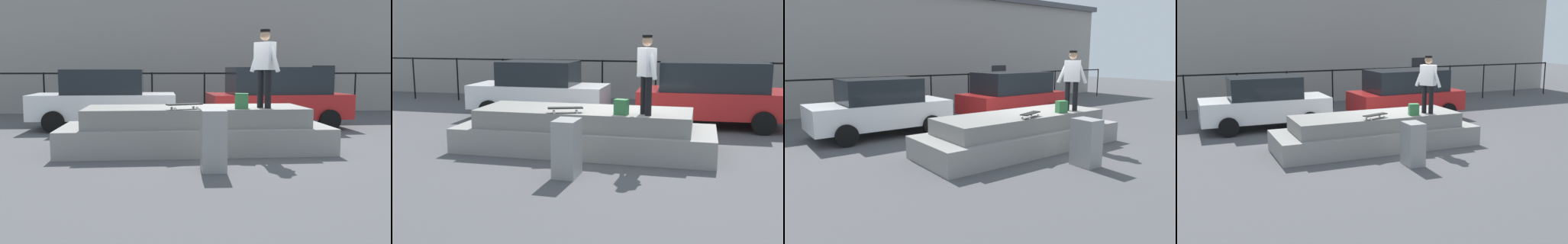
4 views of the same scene
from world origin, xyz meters
TOP-DOWN VIEW (x-y plane):
  - ground_plane at (0.00, 0.00)m, footprint 60.00×60.00m
  - concrete_ledge at (-0.96, -0.27)m, footprint 5.94×2.02m
  - skateboarder at (0.50, -0.71)m, footprint 0.54×0.75m
  - skateboard at (-1.24, -0.87)m, footprint 0.79×0.44m
  - backpack at (-0.01, -0.82)m, footprint 0.32×0.26m
  - car_white_sedan_near at (-3.45, 3.68)m, footprint 4.36×2.05m
  - car_red_hatchback_mid at (1.95, 3.47)m, footprint 4.34×2.33m
  - utility_box at (-0.81, -2.28)m, footprint 0.46×0.61m
  - fence_row at (-0.00, 6.67)m, footprint 24.06×0.06m
  - warehouse_building at (0.00, 12.86)m, footprint 27.88×8.81m

SIDE VIEW (x-z plane):
  - ground_plane at x=0.00m, z-range 0.00..0.00m
  - concrete_ledge at x=-0.96m, z-range -0.05..0.94m
  - utility_box at x=-0.81m, z-range 0.00..1.11m
  - car_white_sedan_near at x=-3.45m, z-range 0.00..1.83m
  - car_red_hatchback_mid at x=1.95m, z-range 0.04..1.94m
  - skateboard at x=-1.24m, z-range 1.03..1.15m
  - backpack at x=-0.01m, z-range 0.99..1.32m
  - fence_row at x=0.00m, z-range 0.34..2.06m
  - skateboarder at x=0.50m, z-range 1.12..2.80m
  - warehouse_building at x=0.00m, z-range 0.01..5.82m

